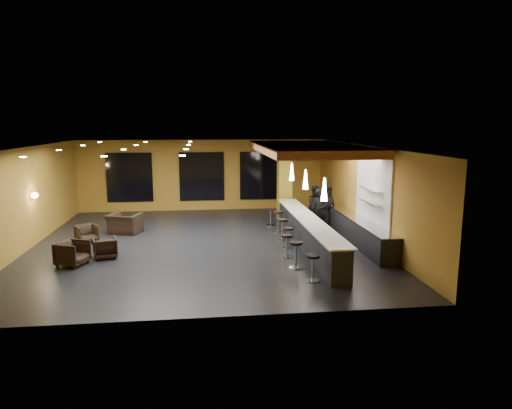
{
  "coord_description": "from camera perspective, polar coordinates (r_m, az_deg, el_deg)",
  "views": [
    {
      "loc": [
        0.0,
        -16.21,
        4.33
      ],
      "look_at": [
        2.0,
        0.5,
        1.3
      ],
      "focal_mm": 32.0,
      "sensor_mm": 36.0,
      "label": 1
    }
  ],
  "objects": [
    {
      "name": "bar_stool_0",
      "position": [
        12.76,
        7.14,
        -7.44
      ],
      "size": [
        0.38,
        0.38,
        0.75
      ],
      "rotation": [
        0.0,
        0.0,
        -0.15
      ],
      "color": "silver",
      "rests_on": "floor"
    },
    {
      "name": "bar_stool_6",
      "position": [
        19.34,
        1.85,
        -1.31
      ],
      "size": [
        0.37,
        0.37,
        0.74
      ],
      "rotation": [
        0.0,
        0.0,
        -0.08
      ],
      "color": "silver",
      "rests_on": "floor"
    },
    {
      "name": "armchair_a",
      "position": [
        15.17,
        -21.96,
        -5.67
      ],
      "size": [
        1.06,
        1.05,
        0.75
      ],
      "primitive_type": "imported",
      "rotation": [
        0.0,
        0.0,
        1.19
      ],
      "color": "black",
      "rests_on": "floor"
    },
    {
      "name": "window_right",
      "position": [
        23.0,
        0.72,
        3.64
      ],
      "size": [
        2.2,
        0.06,
        2.4
      ],
      "primitive_type": "cube",
      "color": "black",
      "rests_on": "wall_back"
    },
    {
      "name": "bar_stool_4",
      "position": [
        16.92,
        3.32,
        -2.8
      ],
      "size": [
        0.42,
        0.42,
        0.82
      ],
      "rotation": [
        0.0,
        0.0,
        -0.06
      ],
      "color": "silver",
      "rests_on": "floor"
    },
    {
      "name": "prep_top",
      "position": [
        17.05,
        12.69,
        -1.71
      ],
      "size": [
        0.72,
        6.0,
        0.03
      ],
      "primitive_type": "cube",
      "color": "silver",
      "rests_on": "prep_counter"
    },
    {
      "name": "wall_shelf_upper",
      "position": [
        16.26,
        14.23,
        1.83
      ],
      "size": [
        0.3,
        1.5,
        0.03
      ],
      "primitive_type": "cube",
      "color": "silver",
      "rests_on": "wall_right"
    },
    {
      "name": "wall_sconce",
      "position": [
        17.9,
        -25.93,
        1.05
      ],
      "size": [
        0.22,
        0.22,
        0.22
      ],
      "primitive_type": "sphere",
      "color": "#FFE5B2",
      "rests_on": "wall_left"
    },
    {
      "name": "staff_c",
      "position": [
        19.31,
        8.73,
        -0.15
      ],
      "size": [
        0.97,
        0.72,
        1.8
      ],
      "primitive_type": "imported",
      "rotation": [
        0.0,
        0.0,
        0.17
      ],
      "color": "black",
      "rests_on": "floor"
    },
    {
      "name": "tile_backsplash",
      "position": [
        16.5,
        14.43,
        1.77
      ],
      "size": [
        0.06,
        3.2,
        2.4
      ],
      "primitive_type": "cube",
      "color": "white",
      "rests_on": "wall_right"
    },
    {
      "name": "armchair_c",
      "position": [
        17.81,
        -20.4,
        -3.44
      ],
      "size": [
        0.96,
        0.97,
        0.65
      ],
      "primitive_type": "imported",
      "rotation": [
        0.0,
        0.0,
        0.54
      ],
      "color": "black",
      "rests_on": "floor"
    },
    {
      "name": "pendant_0",
      "position": [
        13.85,
        8.53,
        1.87
      ],
      "size": [
        0.2,
        0.2,
        0.7
      ],
      "primitive_type": "cone",
      "color": "white",
      "rests_on": "wood_soffit"
    },
    {
      "name": "wall_back",
      "position": [
        22.91,
        -6.79,
        3.66
      ],
      "size": [
        12.0,
        0.1,
        3.5
      ],
      "primitive_type": "cube",
      "color": "#A67825",
      "rests_on": "floor"
    },
    {
      "name": "wall_front",
      "position": [
        10.0,
        -6.62,
        -4.81
      ],
      "size": [
        12.0,
        0.1,
        3.5
      ],
      "primitive_type": "cube",
      "color": "#A67825",
      "rests_on": "floor"
    },
    {
      "name": "bar_counter",
      "position": [
        16.11,
        6.49,
        -3.62
      ],
      "size": [
        0.6,
        8.0,
        1.0
      ],
      "primitive_type": "cube",
      "color": "black",
      "rests_on": "floor"
    },
    {
      "name": "wall_right",
      "position": [
        17.5,
        13.49,
        1.44
      ],
      "size": [
        0.1,
        13.0,
        3.5
      ],
      "primitive_type": "cube",
      "color": "#A67825",
      "rests_on": "floor"
    },
    {
      "name": "wall_shelf_lower",
      "position": [
        16.33,
        14.16,
        0.27
      ],
      "size": [
        0.3,
        1.5,
        0.03
      ],
      "primitive_type": "cube",
      "color": "silver",
      "rests_on": "wall_right"
    },
    {
      "name": "bar_stool_2",
      "position": [
        14.88,
        3.88,
        -4.8
      ],
      "size": [
        0.38,
        0.38,
        0.75
      ],
      "rotation": [
        0.0,
        0.0,
        0.15
      ],
      "color": "silver",
      "rests_on": "floor"
    },
    {
      "name": "prep_counter",
      "position": [
        17.15,
        12.63,
        -3.19
      ],
      "size": [
        0.7,
        6.0,
        0.86
      ],
      "primitive_type": "cube",
      "color": "black",
      "rests_on": "floor"
    },
    {
      "name": "staff_b",
      "position": [
        19.21,
        7.51,
        -0.24
      ],
      "size": [
        1.03,
        0.92,
        1.75
      ],
      "primitive_type": "imported",
      "rotation": [
        0.0,
        0.0,
        0.37
      ],
      "color": "black",
      "rests_on": "floor"
    },
    {
      "name": "pendant_2",
      "position": [
        18.68,
        4.49,
        4.09
      ],
      "size": [
        0.2,
        0.2,
        0.7
      ],
      "primitive_type": "cone",
      "color": "white",
      "rests_on": "wood_soffit"
    },
    {
      "name": "wall_left",
      "position": [
        17.5,
        -26.97,
        0.61
      ],
      "size": [
        0.1,
        13.0,
        3.5
      ],
      "primitive_type": "cube",
      "color": "#A67825",
      "rests_on": "floor"
    },
    {
      "name": "armchair_d",
      "position": [
        18.84,
        -16.08,
        -2.27
      ],
      "size": [
        1.47,
        1.38,
        0.78
      ],
      "primitive_type": "imported",
      "rotation": [
        0.0,
        0.0,
        2.82
      ],
      "color": "black",
      "rests_on": "floor"
    },
    {
      "name": "bar_stool_3",
      "position": [
        15.96,
        4.07,
        -3.82
      ],
      "size": [
        0.37,
        0.37,
        0.73
      ],
      "rotation": [
        0.0,
        0.0,
        0.32
      ],
      "color": "silver",
      "rests_on": "floor"
    },
    {
      "name": "staff_a",
      "position": [
        18.46,
        7.88,
        -0.72
      ],
      "size": [
        0.68,
        0.49,
        1.73
      ],
      "primitive_type": "imported",
      "rotation": [
        0.0,
        0.0,
        -0.13
      ],
      "color": "black",
      "rests_on": "floor"
    },
    {
      "name": "armchair_b",
      "position": [
        15.61,
        -18.35,
        -5.16
      ],
      "size": [
        0.89,
        0.9,
        0.67
      ],
      "primitive_type": "imported",
      "rotation": [
        0.0,
        0.0,
        3.43
      ],
      "color": "black",
      "rests_on": "floor"
    },
    {
      "name": "bar_top",
      "position": [
        15.99,
        6.53,
        -1.79
      ],
      "size": [
        0.78,
        8.1,
        0.05
      ],
      "primitive_type": "cube",
      "color": "silver",
      "rests_on": "bar_counter"
    },
    {
      "name": "window_center",
      "position": [
        22.81,
        -6.79,
        3.51
      ],
      "size": [
        2.2,
        0.06,
        2.4
      ],
      "primitive_type": "cube",
      "color": "black",
      "rests_on": "wall_back"
    },
    {
      "name": "ceiling",
      "position": [
        16.23,
        -6.87,
        7.38
      ],
      "size": [
        12.0,
        13.0,
        0.1
      ],
      "primitive_type": "cube",
      "color": "black"
    },
    {
      "name": "wood_soffit",
      "position": [
        17.7,
        6.3,
        7.0
      ],
      "size": [
        3.6,
        8.0,
        0.28
      ],
      "primitive_type": "cube",
      "color": "#B86A36",
      "rests_on": "ceiling"
    },
    {
      "name": "bar_stool_5",
      "position": [
        18.17,
        2.82,
        -1.79
      ],
      "size": [
        0.44,
        0.44,
        0.87
      ],
      "rotation": [
        0.0,
        0.0,
        0.31
      ],
      "color": "silver",
      "rests_on": "floor"
    },
    {
      "name": "pendant_1",
      "position": [
        16.25,
        6.22,
        3.15
      ],
      "size": [
        0.2,
        0.2,
        0.7
      ],
      "primitive_type": "cone",
      "color": "white",
      "rests_on": "wood_soffit"
    },
    {
      "name": "column",
      "position": [
        20.31,
        3.59,
        2.88
      ],
      "size": [
        0.6,
        0.6,
        3.5
      ],
      "primitive_type": "cube",
      "color": "olive",
      "rests_on": "floor"
    },
    {
      "name": "window_left",
      "position": [
        23.07,
        -15.53,
        3.28
      ],
      "size": [
        2.2,
        0.06,
        2.4
      ],
      "primitive_type": "cube",
      "color": "black",
      "rests_on": "wall_back"
    },
    {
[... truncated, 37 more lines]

